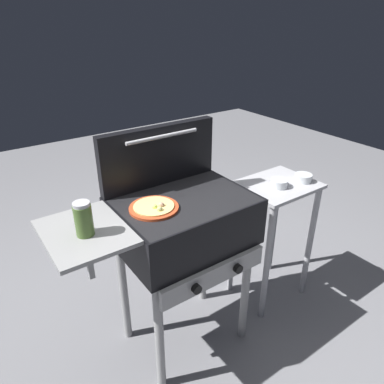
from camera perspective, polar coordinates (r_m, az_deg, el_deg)
The scene contains 8 objects.
ground_plane at distance 2.24m, azimuth -1.13°, elevation -21.87°, with size 8.00×8.00×0.00m, color gray.
grill at distance 1.74m, azimuth -1.65°, elevation -5.43°, with size 0.96×0.53×0.90m.
grill_lid_open at distance 1.78m, azimuth -5.31°, elevation 5.89°, with size 0.63×0.08×0.30m.
pizza_cheese at distance 1.59m, azimuth -6.08°, elevation -2.47°, with size 0.22×0.22×0.04m.
sauce_jar at distance 1.44m, azimuth -16.99°, elevation -4.17°, with size 0.07×0.07×0.14m.
prep_table at distance 2.23m, azimuth 12.96°, elevation -4.10°, with size 0.44×0.36×0.80m.
topping_bowl_near at distance 2.18m, azimuth 17.37°, elevation 2.14°, with size 0.10×0.10×0.04m.
topping_bowl_far at distance 2.07m, azimuth 13.73°, elevation 1.33°, with size 0.10×0.10×0.04m.
Camera 1 is at (-0.82, -1.24, 1.68)m, focal length 33.30 mm.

